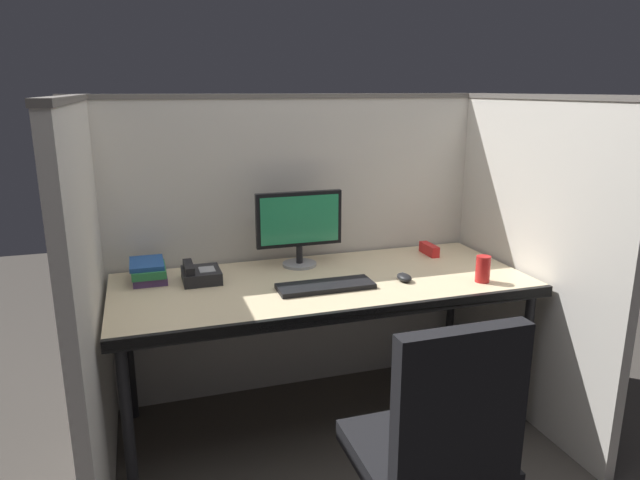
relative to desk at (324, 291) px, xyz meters
The scene contains 12 objects.
ground_plane 0.75m from the desk, 90.00° to the right, with size 8.00×8.00×0.00m, color #423D38.
cubicle_partition_rear 0.47m from the desk, 90.00° to the left, with size 2.21×0.06×1.57m.
cubicle_partition_left 1.00m from the desk, behind, with size 0.06×1.41×1.57m.
cubicle_partition_right 1.00m from the desk, ahead, with size 0.06×1.41×1.57m.
desk is the anchor object (origin of this frame).
monitor_center 0.38m from the desk, 99.19° to the left, with size 0.43×0.17×0.37m.
keyboard_main 0.12m from the desk, 104.63° to the right, with size 0.43×0.15×0.02m, color black.
computer_mouse 0.37m from the desk, 17.45° to the right, with size 0.06×0.10×0.04m.
desk_phone 0.58m from the desk, 162.57° to the left, with size 0.17×0.19×0.09m.
book_stack 0.81m from the desk, 161.75° to the left, with size 0.16×0.22×0.09m.
soda_can 0.73m from the desk, 18.44° to the right, with size 0.07×0.07×0.12m, color red.
red_stapler 0.72m from the desk, 20.00° to the left, with size 0.04×0.15×0.06m, color red.
Camera 1 is at (-0.78, -2.07, 1.60)m, focal length 31.99 mm.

